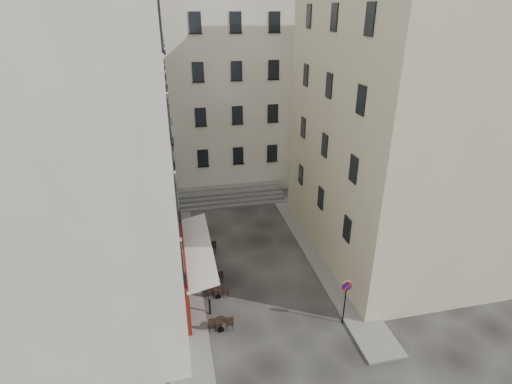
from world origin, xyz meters
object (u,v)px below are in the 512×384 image
object	(u,v)px
no_parking_sign	(346,294)
pedestrian	(208,266)
bistro_table_a	(221,323)
bistro_table_b	(218,291)

from	to	relation	value
no_parking_sign	pedestrian	world-z (taller)	no_parking_sign
bistro_table_a	pedestrian	world-z (taller)	pedestrian
no_parking_sign	pedestrian	bearing A→B (deg)	141.06
bistro_table_a	bistro_table_b	world-z (taller)	bistro_table_a
no_parking_sign	bistro_table_b	size ratio (longest dim) A/B	2.25
no_parking_sign	pedestrian	size ratio (longest dim) A/B	1.57
pedestrian	bistro_table_b	bearing A→B (deg)	59.68
bistro_table_b	pedestrian	size ratio (longest dim) A/B	0.70
no_parking_sign	bistro_table_b	bearing A→B (deg)	151.40
bistro_table_b	bistro_table_a	bearing A→B (deg)	-94.39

